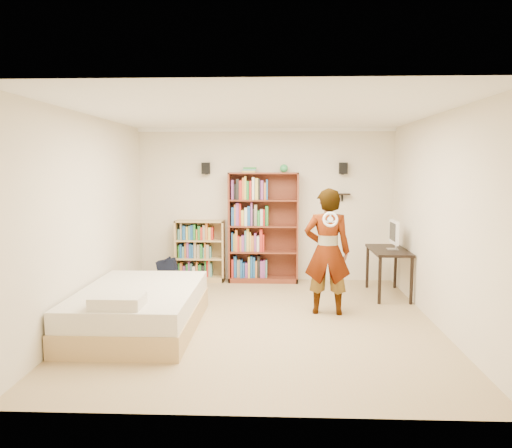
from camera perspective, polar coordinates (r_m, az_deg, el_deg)
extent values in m
cube|color=tan|center=(6.68, 0.59, -11.11)|extent=(4.50, 5.00, 0.01)
cube|color=beige|center=(8.89, 1.11, 2.19)|extent=(4.50, 0.02, 2.70)
cube|color=beige|center=(3.92, -0.53, -3.38)|extent=(4.50, 0.02, 2.70)
cube|color=beige|center=(6.85, -18.57, 0.55)|extent=(0.02, 5.00, 2.70)
cube|color=beige|center=(6.72, 20.17, 0.37)|extent=(0.02, 5.00, 2.70)
cube|color=white|center=(6.40, 0.62, 12.60)|extent=(4.50, 5.00, 0.02)
cube|color=white|center=(8.85, 1.12, 10.73)|extent=(4.50, 0.06, 0.06)
cube|color=white|center=(3.95, -0.53, 15.93)|extent=(4.50, 0.06, 0.06)
cube|color=white|center=(6.83, -18.74, 11.62)|extent=(0.06, 5.00, 0.06)
cube|color=white|center=(6.70, 20.37, 11.66)|extent=(0.06, 5.00, 0.06)
cube|color=black|center=(8.85, -5.76, 6.36)|extent=(0.14, 0.12, 0.20)
cube|color=black|center=(8.83, 9.94, 6.29)|extent=(0.14, 0.12, 0.20)
cube|color=black|center=(8.86, 9.88, 3.38)|extent=(0.25, 0.16, 0.02)
imported|color=black|center=(6.92, 8.14, -3.13)|extent=(0.67, 0.47, 1.74)
torus|color=white|center=(6.53, 8.49, 0.51)|extent=(0.20, 0.08, 0.20)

